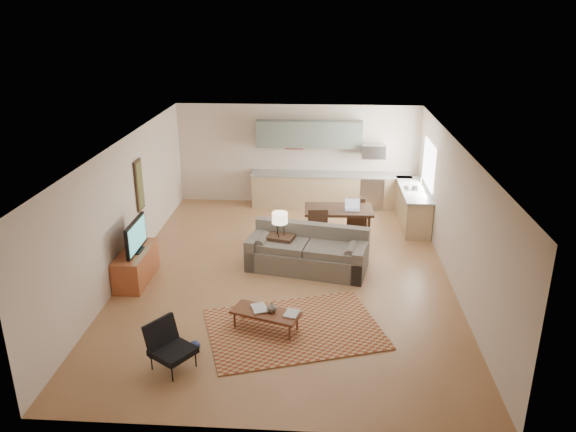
# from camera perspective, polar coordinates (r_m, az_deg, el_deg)

# --- Properties ---
(room) EXTENTS (9.00, 9.00, 9.00)m
(room) POSITION_cam_1_polar(r_m,az_deg,el_deg) (10.98, -0.10, 0.42)
(room) COLOR #996841
(room) RESTS_ON ground
(kitchen_counter_back) EXTENTS (4.26, 0.64, 0.92)m
(kitchen_counter_back) POSITION_cam_1_polar(r_m,az_deg,el_deg) (15.20, 4.32, 2.64)
(kitchen_counter_back) COLOR tan
(kitchen_counter_back) RESTS_ON ground
(kitchen_counter_right) EXTENTS (0.64, 2.26, 0.92)m
(kitchen_counter_right) POSITION_cam_1_polar(r_m,az_deg,el_deg) (14.26, 12.54, 0.96)
(kitchen_counter_right) COLOR tan
(kitchen_counter_right) RESTS_ON ground
(kitchen_range) EXTENTS (0.62, 0.62, 0.90)m
(kitchen_range) POSITION_cam_1_polar(r_m,az_deg,el_deg) (15.26, 8.46, 2.51)
(kitchen_range) COLOR #A5A8AD
(kitchen_range) RESTS_ON ground
(kitchen_microwave) EXTENTS (0.62, 0.40, 0.35)m
(kitchen_microwave) POSITION_cam_1_polar(r_m,az_deg,el_deg) (14.98, 8.67, 6.53)
(kitchen_microwave) COLOR #A5A8AD
(kitchen_microwave) RESTS_ON room
(upper_cabinets) EXTENTS (2.80, 0.34, 0.70)m
(upper_cabinets) POSITION_cam_1_polar(r_m,az_deg,el_deg) (14.96, 2.15, 8.31)
(upper_cabinets) COLOR slate
(upper_cabinets) RESTS_ON room
(window_right) EXTENTS (0.02, 1.40, 1.05)m
(window_right) POSITION_cam_1_polar(r_m,az_deg,el_deg) (13.99, 14.10, 5.14)
(window_right) COLOR white
(window_right) RESTS_ON room
(wall_art_left) EXTENTS (0.06, 0.42, 1.10)m
(wall_art_left) POSITION_cam_1_polar(r_m,az_deg,el_deg) (12.37, -14.85, 3.05)
(wall_art_left) COLOR olive
(wall_art_left) RESTS_ON room
(triptych) EXTENTS (1.70, 0.04, 0.50)m
(triptych) POSITION_cam_1_polar(r_m,az_deg,el_deg) (15.15, 0.63, 7.71)
(triptych) COLOR beige
(triptych) RESTS_ON room
(rug) EXTENTS (3.31, 2.75, 0.02)m
(rug) POSITION_cam_1_polar(r_m,az_deg,el_deg) (9.68, 0.63, -11.38)
(rug) COLOR maroon
(rug) RESTS_ON floor
(sofa) EXTENTS (2.70, 1.60, 0.88)m
(sofa) POSITION_cam_1_polar(r_m,az_deg,el_deg) (11.53, 1.97, -3.44)
(sofa) COLOR #5E564C
(sofa) RESTS_ON floor
(coffee_table) EXTENTS (1.24, 0.81, 0.35)m
(coffee_table) POSITION_cam_1_polar(r_m,az_deg,el_deg) (9.60, -2.27, -10.56)
(coffee_table) COLOR #512815
(coffee_table) RESTS_ON floor
(book_a) EXTENTS (0.46, 0.50, 0.03)m
(book_a) POSITION_cam_1_polar(r_m,az_deg,el_deg) (9.56, -3.67, -9.45)
(book_a) COLOR maroon
(book_a) RESTS_ON coffee_table
(book_b) EXTENTS (0.37, 0.41, 0.02)m
(book_b) POSITION_cam_1_polar(r_m,az_deg,el_deg) (9.46, -0.26, -9.76)
(book_b) COLOR navy
(book_b) RESTS_ON coffee_table
(vase) EXTENTS (0.20, 0.20, 0.18)m
(vase) POSITION_cam_1_polar(r_m,az_deg,el_deg) (9.47, -1.67, -9.21)
(vase) COLOR black
(vase) RESTS_ON coffee_table
(armchair) EXTENTS (0.90, 0.90, 0.74)m
(armchair) POSITION_cam_1_polar(r_m,az_deg,el_deg) (8.75, -11.64, -12.92)
(armchair) COLOR black
(armchair) RESTS_ON floor
(tv_credenza) EXTENTS (0.53, 1.38, 0.63)m
(tv_credenza) POSITION_cam_1_polar(r_m,az_deg,el_deg) (11.53, -15.17, -4.88)
(tv_credenza) COLOR #994828
(tv_credenza) RESTS_ON floor
(tv) EXTENTS (0.11, 1.06, 0.63)m
(tv) POSITION_cam_1_polar(r_m,az_deg,el_deg) (11.26, -15.22, -1.98)
(tv) COLOR black
(tv) RESTS_ON tv_credenza
(console_table) EXTENTS (0.65, 0.51, 0.66)m
(console_table) POSITION_cam_1_polar(r_m,az_deg,el_deg) (11.76, -0.82, -3.52)
(console_table) COLOR #322015
(console_table) RESTS_ON floor
(table_lamp) EXTENTS (0.39, 0.39, 0.53)m
(table_lamp) POSITION_cam_1_polar(r_m,az_deg,el_deg) (11.52, -0.84, -0.81)
(table_lamp) COLOR beige
(table_lamp) RESTS_ON console_table
(dining_table) EXTENTS (1.57, 0.93, 0.78)m
(dining_table) POSITION_cam_1_polar(r_m,az_deg,el_deg) (13.01, 5.11, -0.86)
(dining_table) COLOR #322015
(dining_table) RESTS_ON floor
(dining_chair_near) EXTENTS (0.48, 0.50, 0.92)m
(dining_chair_near) POSITION_cam_1_polar(r_m,az_deg,el_deg) (12.35, 3.12, -1.67)
(dining_chair_near) COLOR #322015
(dining_chair_near) RESTS_ON floor
(dining_chair_far) EXTENTS (0.45, 0.47, 0.87)m
(dining_chair_far) POSITION_cam_1_polar(r_m,az_deg,el_deg) (13.66, 6.92, 0.33)
(dining_chair_far) COLOR #322015
(dining_chair_far) RESTS_ON floor
(laptop) EXTENTS (0.33, 0.25, 0.25)m
(laptop) POSITION_cam_1_polar(r_m,az_deg,el_deg) (12.75, 6.58, 1.10)
(laptop) COLOR #A5A8AD
(laptop) RESTS_ON dining_table
(soap_bottle) EXTENTS (0.09, 0.10, 0.19)m
(soap_bottle) POSITION_cam_1_polar(r_m,az_deg,el_deg) (14.11, 12.29, 3.15)
(soap_bottle) COLOR beige
(soap_bottle) RESTS_ON kitchen_counter_right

